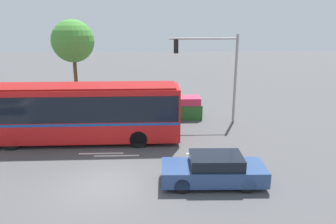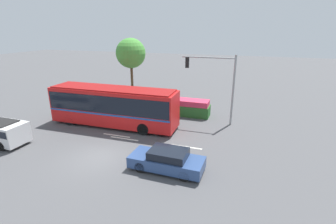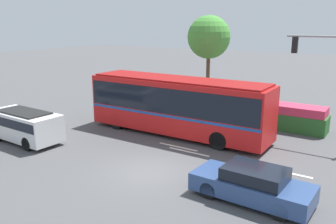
{
  "view_description": "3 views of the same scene",
  "coord_description": "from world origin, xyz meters",
  "px_view_note": "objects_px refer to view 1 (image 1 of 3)",
  "views": [
    {
      "loc": [
        2.32,
        -12.61,
        6.76
      ],
      "look_at": [
        3.0,
        4.45,
        2.02
      ],
      "focal_mm": 33.9,
      "sensor_mm": 36.0,
      "label": 1
    },
    {
      "loc": [
        9.02,
        -12.67,
        8.19
      ],
      "look_at": [
        3.17,
        5.05,
        1.89
      ],
      "focal_mm": 26.61,
      "sensor_mm": 36.0,
      "label": 2
    },
    {
      "loc": [
        8.91,
        -12.08,
        6.52
      ],
      "look_at": [
        -0.95,
        2.88,
        2.04
      ],
      "focal_mm": 38.01,
      "sensor_mm": 36.0,
      "label": 3
    }
  ],
  "objects_px": {
    "city_bus": "(83,110)",
    "street_tree_left": "(73,41)",
    "traffic_light_pole": "(218,65)",
    "sedan_foreground": "(214,170)"
  },
  "relations": [
    {
      "from": "city_bus",
      "to": "street_tree_left",
      "type": "relative_size",
      "value": 1.58
    },
    {
      "from": "traffic_light_pole",
      "to": "street_tree_left",
      "type": "height_order",
      "value": "street_tree_left"
    },
    {
      "from": "street_tree_left",
      "to": "city_bus",
      "type": "bearing_deg",
      "value": -74.39
    },
    {
      "from": "traffic_light_pole",
      "to": "street_tree_left",
      "type": "distance_m",
      "value": 12.22
    },
    {
      "from": "sedan_foreground",
      "to": "street_tree_left",
      "type": "height_order",
      "value": "street_tree_left"
    },
    {
      "from": "city_bus",
      "to": "street_tree_left",
      "type": "xyz_separation_m",
      "value": [
        -2.42,
        8.65,
        3.47
      ]
    },
    {
      "from": "sedan_foreground",
      "to": "street_tree_left",
      "type": "relative_size",
      "value": 0.63
    },
    {
      "from": "sedan_foreground",
      "to": "street_tree_left",
      "type": "distance_m",
      "value": 17.53
    },
    {
      "from": "city_bus",
      "to": "sedan_foreground",
      "type": "distance_m",
      "value": 8.81
    },
    {
      "from": "sedan_foreground",
      "to": "traffic_light_pole",
      "type": "distance_m",
      "value": 9.7
    }
  ]
}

